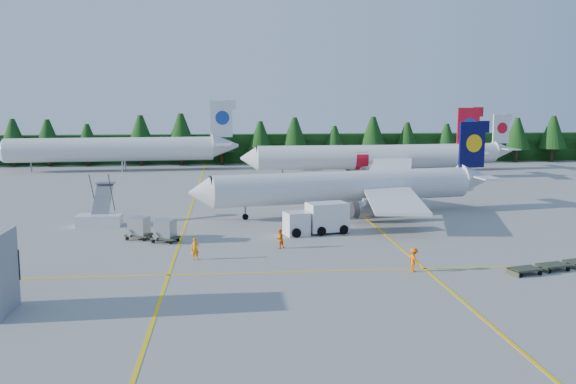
{
  "coord_description": "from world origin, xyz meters",
  "views": [
    {
      "loc": [
        -9.35,
        -53.95,
        13.23
      ],
      "look_at": [
        -3.08,
        13.19,
        3.5
      ],
      "focal_mm": 40.0,
      "sensor_mm": 36.0,
      "label": 1
    }
  ],
  "objects": [
    {
      "name": "crew_c",
      "position": [
        4.86,
        -6.7,
        0.94
      ],
      "size": [
        0.71,
        0.89,
        1.89
      ],
      "primitive_type": "imported",
      "rotation": [
        0.0,
        0.0,
        1.83
      ],
      "color": "#F46105",
      "rests_on": "ground"
    },
    {
      "name": "airliner_far_left",
      "position": [
        -32.43,
        68.24,
        4.09
      ],
      "size": [
        44.83,
        7.32,
        13.03
      ],
      "rotation": [
        0.0,
        0.0,
        0.07
      ],
      "color": "silver",
      "rests_on": "ground"
    },
    {
      "name": "treeline_hedge",
      "position": [
        0.0,
        82.0,
        3.0
      ],
      "size": [
        220.0,
        4.0,
        6.0
      ],
      "primitive_type": "cube",
      "color": "black",
      "rests_on": "ground"
    },
    {
      "name": "crew_a",
      "position": [
        -12.21,
        -1.36,
        0.91
      ],
      "size": [
        0.7,
        0.49,
        1.83
      ],
      "primitive_type": "imported",
      "rotation": [
        0.0,
        0.0,
        -0.09
      ],
      "color": "orange",
      "rests_on": "ground"
    },
    {
      "name": "airstairs",
      "position": [
        -23.01,
        14.49,
        0.9
      ],
      "size": [
        4.62,
        6.27,
        4.16
      ],
      "rotation": [
        0.0,
        0.0,
        0.0
      ],
      "color": "silver",
      "rests_on": "ground"
    },
    {
      "name": "taxi_stripe_cross",
      "position": [
        0.0,
        -6.0,
        0.01
      ],
      "size": [
        80.0,
        0.25,
        0.01
      ],
      "primitive_type": "cube",
      "color": "yellow",
      "rests_on": "ground"
    },
    {
      "name": "ground",
      "position": [
        0.0,
        0.0,
        0.0
      ],
      "size": [
        320.0,
        320.0,
        0.0
      ],
      "primitive_type": "plane",
      "color": "gray",
      "rests_on": "ground"
    },
    {
      "name": "airliner_red",
      "position": [
        12.06,
        52.01,
        3.57
      ],
      "size": [
        40.85,
        33.61,
        11.88
      ],
      "rotation": [
        0.0,
        0.0,
        0.02
      ],
      "color": "silver",
      "rests_on": "ground"
    },
    {
      "name": "crew_b",
      "position": [
        -4.86,
        2.15,
        0.87
      ],
      "size": [
        1.07,
        1.02,
        1.73
      ],
      "primitive_type": "imported",
      "rotation": [
        0.0,
        0.0,
        3.76
      ],
      "color": "#FF5F05",
      "rests_on": "ground"
    },
    {
      "name": "airliner_far_right",
      "position": [
        25.59,
        62.71,
        3.27
      ],
      "size": [
        35.73,
        8.16,
        10.42
      ],
      "rotation": [
        0.0,
        0.0,
        0.14
      ],
      "color": "silver",
      "rests_on": "ground"
    },
    {
      "name": "airliner_navy",
      "position": [
        3.32,
        18.49,
        3.18
      ],
      "size": [
        36.04,
        29.37,
        10.58
      ],
      "rotation": [
        0.0,
        0.0,
        0.2
      ],
      "color": "silver",
      "rests_on": "ground"
    },
    {
      "name": "uld_pair",
      "position": [
        -16.63,
        6.4,
        1.21
      ],
      "size": [
        5.41,
        3.99,
        1.79
      ],
      "rotation": [
        0.0,
        0.0,
        -0.35
      ],
      "color": "#353C2C",
      "rests_on": "ground"
    },
    {
      "name": "dolly_train",
      "position": [
        15.82,
        -7.35,
        0.43
      ],
      "size": [
        8.02,
        3.76,
        0.13
      ],
      "rotation": [
        0.0,
        0.0,
        0.25
      ],
      "color": "#353C2C",
      "rests_on": "ground"
    },
    {
      "name": "taxi_stripe_b",
      "position": [
        6.0,
        20.0,
        0.01
      ],
      "size": [
        0.25,
        120.0,
        0.01
      ],
      "primitive_type": "cube",
      "color": "yellow",
      "rests_on": "ground"
    },
    {
      "name": "service_truck",
      "position": [
        -0.71,
        8.21,
        1.51
      ],
      "size": [
        6.68,
        3.76,
        3.05
      ],
      "rotation": [
        0.0,
        0.0,
        0.25
      ],
      "color": "white",
      "rests_on": "ground"
    },
    {
      "name": "taxi_stripe_a",
      "position": [
        -14.0,
        20.0,
        0.01
      ],
      "size": [
        0.25,
        120.0,
        0.01
      ],
      "primitive_type": "cube",
      "color": "yellow",
      "rests_on": "ground"
    }
  ]
}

